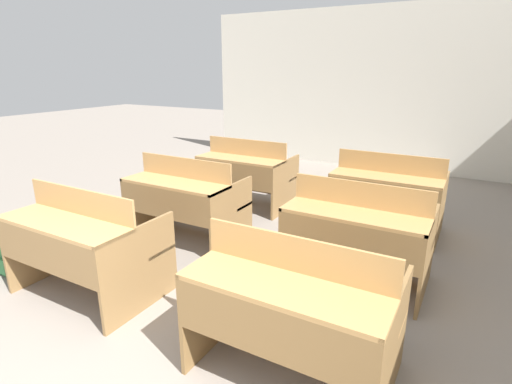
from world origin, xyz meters
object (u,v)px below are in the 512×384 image
bench_front_right (293,307)px  bench_third_left (246,172)px  bench_second_left (185,198)px  bench_front_left (84,241)px  bench_third_right (387,192)px  bench_second_right (357,232)px  schoolbag (11,254)px

bench_front_right → bench_third_left: bearing=125.8°
bench_second_left → bench_third_left: (-0.00, 1.32, 0.00)m
bench_front_left → bench_front_right: same height
bench_third_right → bench_third_left: bearing=-180.0°
bench_front_left → bench_front_right: (1.92, -0.01, 0.00)m
bench_second_right → schoolbag: size_ratio=3.51×
bench_second_left → bench_third_left: size_ratio=1.00×
bench_second_right → bench_second_left: bearing=179.9°
bench_second_left → bench_third_right: (1.90, 1.32, 0.00)m
bench_third_right → bench_front_right: bearing=-89.9°
bench_third_left → bench_third_right: (1.91, 0.00, 0.00)m
bench_second_right → bench_third_right: bearing=91.1°
bench_third_left → schoolbag: bench_third_left is taller
bench_front_right → bench_third_left: size_ratio=1.00×
bench_second_right → bench_front_right: bearing=-90.8°
bench_front_left → bench_third_left: bearing=89.9°
bench_front_left → bench_third_right: size_ratio=1.00×
bench_front_left → bench_third_left: same height
bench_front_left → bench_third_right: (1.91, 2.64, 0.00)m
bench_second_right → bench_third_right: (-0.03, 1.32, 0.00)m
bench_front_right → bench_second_left: (-1.91, 1.33, 0.00)m
bench_second_left → schoolbag: (-0.98, -1.42, -0.31)m
schoolbag → bench_third_right: bearing=43.5°
bench_third_left → schoolbag: 2.92m
schoolbag → bench_second_left: bearing=55.3°
bench_second_right → bench_third_right: same height
bench_front_right → bench_second_left: bearing=145.1°
bench_front_left → bench_third_left: size_ratio=1.00×
bench_front_left → bench_front_right: bearing=-0.4°
bench_second_right → bench_third_right: 1.32m
bench_front_right → bench_third_right: 2.66m
bench_front_right → schoolbag: bench_front_right is taller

